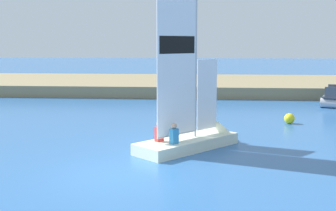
{
  "coord_description": "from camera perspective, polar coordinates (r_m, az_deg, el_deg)",
  "views": [
    {
      "loc": [
        2.47,
        -12.48,
        3.92
      ],
      "look_at": [
        0.96,
        6.3,
        1.2
      ],
      "focal_mm": 46.5,
      "sensor_mm": 36.0,
      "label": 1
    }
  ],
  "objects": [
    {
      "name": "channel_buoy",
      "position": [
        22.06,
        15.63,
        -1.65
      ],
      "size": [
        0.51,
        0.51,
        0.51
      ],
      "primitive_type": "sphere",
      "color": "yellow",
      "rests_on": "ground"
    },
    {
      "name": "sailboat",
      "position": [
        16.74,
        4.34,
        -3.65
      ],
      "size": [
        4.21,
        4.47,
        6.77
      ],
      "rotation": [
        0.0,
        0.0,
        0.84
      ],
      "color": "silver",
      "rests_on": "ground"
    },
    {
      "name": "shore_bank",
      "position": [
        36.78,
        0.73,
        2.76
      ],
      "size": [
        80.0,
        12.74,
        0.85
      ],
      "primitive_type": "cube",
      "color": "#897A56",
      "rests_on": "ground"
    },
    {
      "name": "ground_plane",
      "position": [
        13.31,
        -6.38,
        -8.97
      ],
      "size": [
        200.0,
        200.0,
        0.0
      ],
      "primitive_type": "plane",
      "color": "#2D609E"
    }
  ]
}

